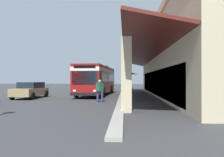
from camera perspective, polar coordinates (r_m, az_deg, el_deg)
The scene contains 7 objects.
ground at distance 23.58m, azimuth 13.33°, elevation -4.42°, with size 120.00×120.00×0.00m, color #38383A.
curb_strip at distance 22.53m, azimuth 2.62°, elevation -4.47°, with size 32.88×0.50×0.12m, color #9E998E.
plaza_building at distance 24.41m, azimuth 25.94°, elevation 4.88°, with size 27.70×16.13×7.78m.
transit_bus at distance 24.40m, azimuth -3.90°, elevation 0.07°, with size 11.35×3.32×3.34m.
parked_sedan_tan at distance 21.47m, azimuth -20.42°, elevation -2.82°, with size 4.44×2.10×1.47m.
pedestrian at distance 16.56m, azimuth -3.18°, elevation -2.89°, with size 0.52×0.53×1.70m.
potted_palm at distance 31.02m, azimuth 4.64°, elevation -1.99°, with size 1.69×1.92×2.73m.
Camera 1 is at (23.16, 3.96, 1.73)m, focal length 35.11 mm.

